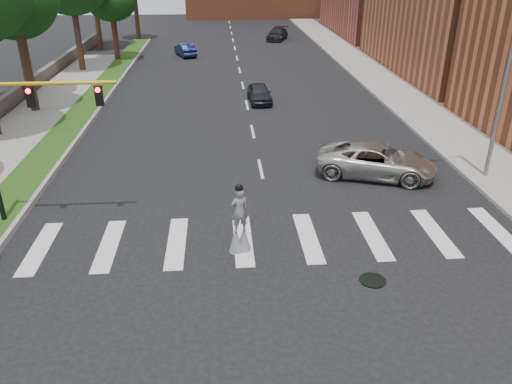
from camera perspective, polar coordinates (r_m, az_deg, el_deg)
name	(u,v)px	position (r m, az deg, el deg)	size (l,w,h in m)	color
ground_plane	(279,253)	(18.79, 2.60, -6.94)	(160.00, 160.00, 0.00)	black
grass_median	(87,107)	(38.26, -18.74, 9.22)	(2.00, 60.00, 0.25)	#1F4313
median_curb	(102,106)	(38.01, -17.19, 9.36)	(0.20, 60.00, 0.28)	gray
sidewalk_right	(392,84)	(44.36, 15.25, 11.78)	(5.00, 90.00, 0.18)	gray
stone_wall	(17,95)	(41.67, -25.65, 9.95)	(0.50, 56.00, 1.10)	#524E47
manhole	(373,280)	(17.76, 13.18, -9.79)	(0.90, 0.90, 0.04)	black
streetlight	(504,80)	(25.80, 26.45, 11.40)	(2.05, 0.20, 9.00)	slate
traffic_signal	(15,127)	(21.10, -25.83, 6.66)	(5.30, 0.23, 6.20)	black
stilt_performer	(240,226)	(18.36, -1.88, -3.85)	(0.83, 0.61, 2.76)	#362115
suv_crossing	(376,161)	(25.47, 13.58, 3.50)	(2.67, 5.79, 1.61)	#B9B7AF
car_near	(259,93)	(37.78, 0.39, 11.24)	(1.59, 3.95, 1.35)	black
car_mid	(185,50)	(56.14, -8.08, 15.81)	(1.45, 4.15, 1.37)	#151B4C
car_far	(277,34)	(66.50, 2.45, 17.59)	(2.03, 4.99, 1.45)	black
tree_3	(13,4)	(41.34, -26.00, 18.79)	(5.94, 5.94, 9.42)	#362115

